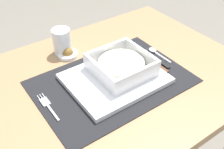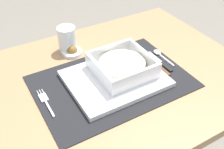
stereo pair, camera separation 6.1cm
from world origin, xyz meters
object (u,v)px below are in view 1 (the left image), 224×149
(fork, at_px, (47,105))
(porridge_bowl, at_px, (121,66))
(dining_table, at_px, (114,102))
(spoon, at_px, (155,51))
(butter_knife, at_px, (158,60))
(bread_knife, at_px, (156,64))
(drinking_glass, at_px, (62,43))
(condiment_saucer, at_px, (68,53))

(fork, bearing_deg, porridge_bowl, 0.42)
(dining_table, height_order, fork, fork)
(spoon, distance_m, butter_knife, 0.05)
(porridge_bowl, relative_size, spoon, 1.60)
(spoon, bearing_deg, fork, -175.65)
(fork, height_order, butter_knife, butter_knife)
(bread_knife, height_order, drinking_glass, drinking_glass)
(dining_table, distance_m, butter_knife, 0.21)
(spoon, xyz_separation_m, butter_knife, (-0.03, -0.04, -0.00))
(butter_knife, distance_m, bread_knife, 0.02)
(dining_table, relative_size, spoon, 8.17)
(fork, relative_size, drinking_glass, 1.35)
(porridge_bowl, xyz_separation_m, drinking_glass, (-0.09, 0.23, 0.00))
(fork, height_order, drinking_glass, drinking_glass)
(dining_table, height_order, bread_knife, bread_knife)
(fork, distance_m, drinking_glass, 0.28)
(porridge_bowl, distance_m, condiment_saucer, 0.22)
(spoon, distance_m, drinking_glass, 0.33)
(butter_knife, bearing_deg, dining_table, 171.31)
(drinking_glass, bearing_deg, fork, -126.85)
(porridge_bowl, bearing_deg, spoon, 11.06)
(porridge_bowl, relative_size, bread_knife, 1.33)
(dining_table, relative_size, drinking_glass, 9.49)
(porridge_bowl, height_order, condiment_saucer, porridge_bowl)
(dining_table, distance_m, bread_knife, 0.20)
(spoon, bearing_deg, bread_knife, -127.94)
(fork, distance_m, bread_knife, 0.39)
(drinking_glass, height_order, condiment_saucer, drinking_glass)
(butter_knife, height_order, condiment_saucer, condiment_saucer)
(porridge_bowl, bearing_deg, bread_knife, -9.77)
(dining_table, height_order, butter_knife, butter_knife)
(butter_knife, bearing_deg, fork, 176.69)
(spoon, height_order, butter_knife, spoon)
(fork, relative_size, bread_knife, 0.97)
(porridge_bowl, xyz_separation_m, fork, (-0.26, 0.01, -0.04))
(porridge_bowl, height_order, drinking_glass, drinking_glass)
(spoon, bearing_deg, butter_knife, -119.14)
(drinking_glass, bearing_deg, dining_table, -71.19)
(condiment_saucer, bearing_deg, porridge_bowl, -66.79)
(spoon, bearing_deg, dining_table, -172.87)
(porridge_bowl, distance_m, bread_knife, 0.14)
(fork, bearing_deg, spoon, 5.96)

